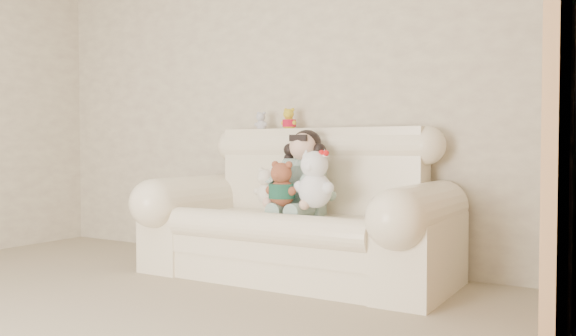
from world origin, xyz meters
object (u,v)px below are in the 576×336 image
(seated_child, at_px, (304,172))
(white_cat, at_px, (315,173))
(sofa, at_px, (296,202))
(brown_teddy, at_px, (282,180))
(cream_teddy, at_px, (267,183))

(seated_child, bearing_deg, white_cat, -53.75)
(sofa, distance_m, brown_teddy, 0.22)
(seated_child, xyz_separation_m, white_cat, (0.19, -0.19, 0.00))
(sofa, height_order, cream_teddy, sofa)
(sofa, xyz_separation_m, white_cat, (0.21, -0.11, 0.21))
(seated_child, distance_m, cream_teddy, 0.27)
(seated_child, bearing_deg, cream_teddy, -142.88)
(sofa, relative_size, cream_teddy, 7.12)
(sofa, xyz_separation_m, brown_teddy, (-0.02, -0.15, 0.16))
(brown_teddy, relative_size, white_cat, 0.79)
(seated_child, bearing_deg, brown_teddy, -107.56)
(sofa, distance_m, seated_child, 0.22)
(brown_teddy, height_order, white_cat, white_cat)
(cream_teddy, bearing_deg, white_cat, 19.60)
(white_cat, bearing_deg, seated_child, 122.71)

